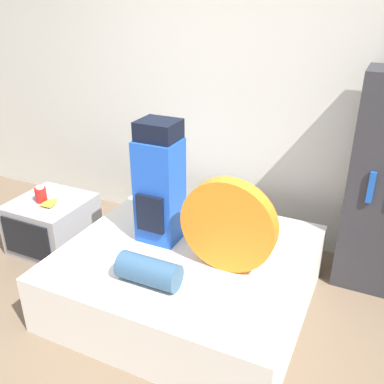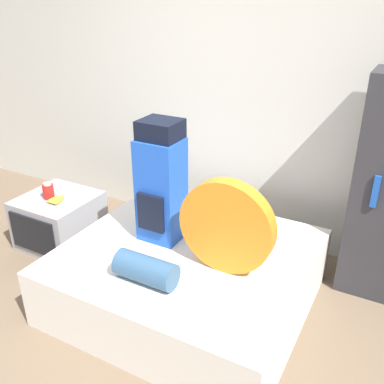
{
  "view_description": "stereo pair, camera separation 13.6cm",
  "coord_description": "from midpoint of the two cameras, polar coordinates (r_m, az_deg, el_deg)",
  "views": [
    {
      "loc": [
        1.17,
        -1.45,
        2.05
      ],
      "look_at": [
        0.11,
        0.79,
        0.87
      ],
      "focal_mm": 40.0,
      "sensor_mm": 36.0,
      "label": 1
    },
    {
      "loc": [
        1.29,
        -1.39,
        2.05
      ],
      "look_at": [
        0.11,
        0.79,
        0.87
      ],
      "focal_mm": 40.0,
      "sensor_mm": 36.0,
      "label": 2
    }
  ],
  "objects": [
    {
      "name": "ground_plane",
      "position": [
        2.78,
        -9.06,
        -22.55
      ],
      "size": [
        16.0,
        16.0,
        0.0
      ],
      "primitive_type": "plane",
      "color": "brown"
    },
    {
      "name": "wall_back",
      "position": [
        3.62,
        8.19,
        13.14
      ],
      "size": [
        8.0,
        0.05,
        2.6
      ],
      "color": "silver",
      "rests_on": "ground_plane"
    },
    {
      "name": "bed",
      "position": [
        3.1,
        0.7,
        -11.02
      ],
      "size": [
        1.64,
        1.51,
        0.42
      ],
      "color": "silver",
      "rests_on": "ground_plane"
    },
    {
      "name": "backpack",
      "position": [
        2.94,
        -2.84,
        1.1
      ],
      "size": [
        0.29,
        0.29,
        0.87
      ],
      "color": "blue",
      "rests_on": "bed"
    },
    {
      "name": "tent_bag",
      "position": [
        2.65,
        6.12,
        -4.62
      ],
      "size": [
        0.62,
        0.1,
        0.62
      ],
      "color": "orange",
      "rests_on": "bed"
    },
    {
      "name": "sleeping_roll",
      "position": [
        2.65,
        -4.69,
        -10.29
      ],
      "size": [
        0.39,
        0.17,
        0.17
      ],
      "color": "#33567A",
      "rests_on": "bed"
    },
    {
      "name": "television",
      "position": [
        3.91,
        -16.3,
        -3.65
      ],
      "size": [
        0.6,
        0.62,
        0.45
      ],
      "color": "#939399",
      "rests_on": "ground_plane"
    },
    {
      "name": "canister",
      "position": [
        3.79,
        -17.65,
        0.12
      ],
      "size": [
        0.09,
        0.09,
        0.14
      ],
      "color": "red",
      "rests_on": "television"
    },
    {
      "name": "banana_bunch",
      "position": [
        3.72,
        -16.5,
        -0.96
      ],
      "size": [
        0.12,
        0.16,
        0.04
      ],
      "color": "yellow",
      "rests_on": "television"
    }
  ]
}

